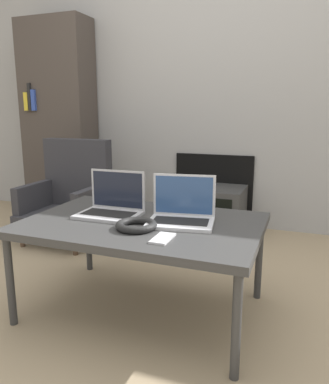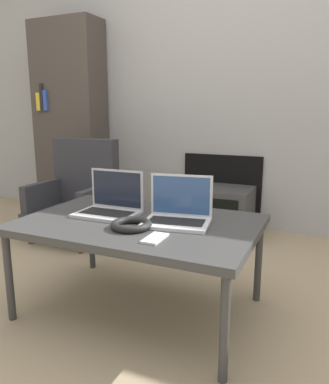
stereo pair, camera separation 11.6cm
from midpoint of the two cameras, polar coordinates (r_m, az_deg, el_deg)
The scene contains 10 objects.
ground_plane at distance 1.89m, azimuth -3.63°, elevation -19.01°, with size 14.00×14.00×0.00m, color #998466.
wall_back at distance 3.27m, azimuth 10.99°, elevation 17.46°, with size 7.00×0.08×2.60m.
table at distance 1.81m, azimuth -2.05°, elevation -5.42°, with size 1.12×0.75×0.47m.
laptop_left at distance 1.92m, azimuth -6.49°, elevation -1.92°, with size 0.30×0.22×0.22m.
laptop_right at distance 1.76m, azimuth 3.99°, elevation -3.15°, with size 0.33×0.26×0.22m.
headphones at distance 1.68m, azimuth -3.18°, elevation -5.04°, with size 0.19×0.19×0.03m.
phone at distance 1.54m, azimuth 0.71°, elevation -7.08°, with size 0.07×0.14×0.01m.
tv at distance 3.11m, azimuth 8.61°, elevation -2.69°, with size 0.60×0.43×0.37m.
armchair at distance 2.99m, azimuth -11.94°, elevation 0.01°, with size 0.57×0.53×0.77m.
bookshelf at distance 3.71m, azimuth -13.26°, elevation 10.61°, with size 0.66×0.32×1.79m.
Camera 2 is at (0.82, -1.40, 0.98)m, focal length 35.00 mm.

